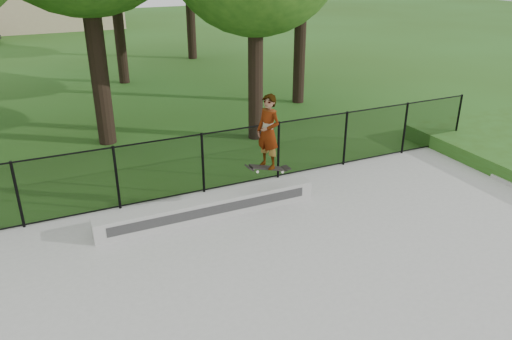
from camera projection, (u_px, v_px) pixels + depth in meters
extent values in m
cube|color=#A1A09C|center=(209.00, 208.00, 10.83)|extent=(4.91, 0.40, 0.43)
imported|color=#A6B1BC|center=(80.00, 23.00, 37.06)|extent=(3.39, 1.83, 1.02)
cube|color=black|center=(268.00, 168.00, 10.78)|extent=(0.82, 0.23, 0.24)
imported|color=#A3B5D6|center=(268.00, 132.00, 10.45)|extent=(0.56, 0.68, 1.60)
cylinder|color=black|center=(18.00, 195.00, 10.19)|extent=(0.06, 0.06, 1.50)
cylinder|color=black|center=(117.00, 178.00, 10.96)|extent=(0.06, 0.06, 1.50)
cylinder|color=black|center=(203.00, 163.00, 11.73)|extent=(0.06, 0.06, 1.50)
cylinder|color=black|center=(278.00, 150.00, 12.50)|extent=(0.06, 0.06, 1.50)
cylinder|color=black|center=(345.00, 139.00, 13.27)|extent=(0.06, 0.06, 1.50)
cylinder|color=black|center=(405.00, 128.00, 14.04)|extent=(0.06, 0.06, 1.50)
cylinder|color=black|center=(458.00, 119.00, 14.80)|extent=(0.06, 0.06, 1.50)
cylinder|color=black|center=(202.00, 134.00, 11.44)|extent=(16.00, 0.04, 0.04)
cylinder|color=black|center=(204.00, 190.00, 12.01)|extent=(16.00, 0.04, 0.04)
cube|color=black|center=(203.00, 163.00, 11.73)|extent=(16.00, 0.01, 1.50)
cylinder|color=black|center=(98.00, 60.00, 14.28)|extent=(0.44, 0.44, 5.06)
cylinder|color=black|center=(256.00, 70.00, 14.85)|extent=(0.44, 0.44, 4.26)
cylinder|color=black|center=(300.00, 33.00, 18.37)|extent=(0.44, 0.44, 5.26)
cylinder|color=black|center=(118.00, 21.00, 21.24)|extent=(0.44, 0.44, 5.28)
cylinder|color=black|center=(191.00, 18.00, 26.49)|extent=(0.44, 0.44, 4.30)
cube|color=tan|center=(34.00, 1.00, 37.16)|extent=(12.00, 6.00, 4.00)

